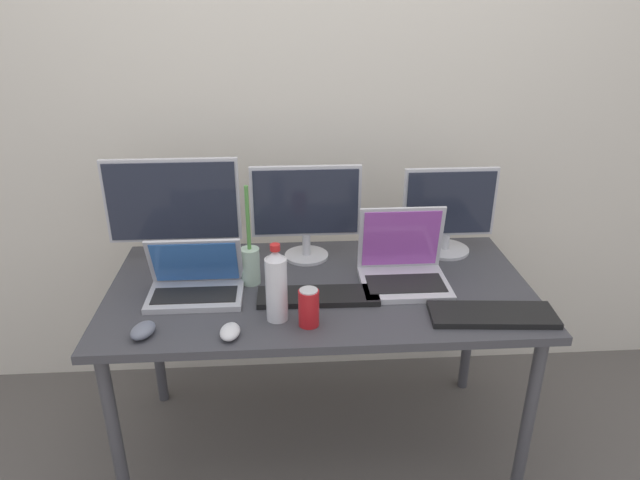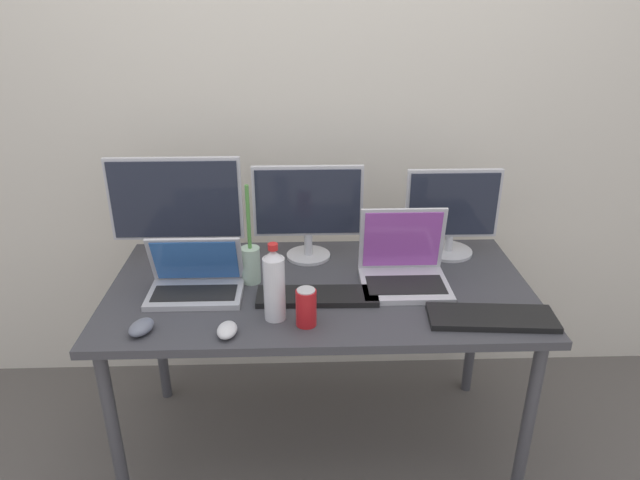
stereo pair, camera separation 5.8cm
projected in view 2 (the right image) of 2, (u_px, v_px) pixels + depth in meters
ground_plane at (320, 443)px, 2.36m from camera, size 16.00×16.00×0.00m
wall_back at (315, 99)px, 2.36m from camera, size 7.00×0.08×2.60m
work_desk at (320, 301)px, 2.08m from camera, size 1.51×0.77×0.74m
monitor_left at (176, 205)px, 2.16m from camera, size 0.50×0.17×0.41m
monitor_center at (308, 208)px, 2.19m from camera, size 0.42×0.17×0.38m
monitor_right at (452, 212)px, 2.23m from camera, size 0.37×0.19×0.35m
laptop_silver at (196, 281)px, 1.98m from camera, size 0.32×0.21×0.21m
laptop_secondary at (404, 267)px, 2.05m from camera, size 0.31×0.26×0.27m
keyboard_main at (492, 318)px, 1.84m from camera, size 0.42×0.18×0.02m
keyboard_aux at (317, 296)px, 1.96m from camera, size 0.42×0.14×0.02m
mouse_by_keyboard at (227, 330)px, 1.76m from camera, size 0.07×0.10×0.04m
mouse_by_laptop at (141, 327)px, 1.77m from camera, size 0.09×0.11×0.04m
water_bottle at (274, 285)px, 1.81m from camera, size 0.07×0.07×0.27m
soda_can_near_keyboard at (306, 307)px, 1.80m from camera, size 0.07×0.07×0.13m
bamboo_vase at (251, 262)px, 2.05m from camera, size 0.07×0.07×0.37m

